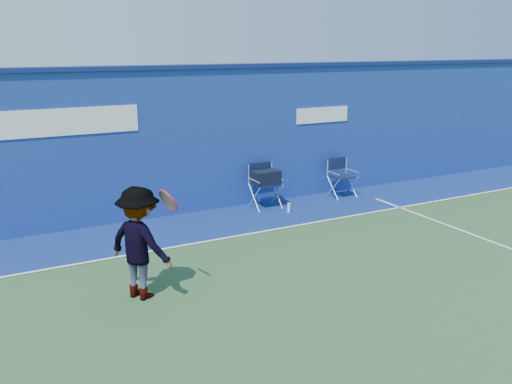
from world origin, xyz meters
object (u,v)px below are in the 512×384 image
directors_chair_right (342,185)px  tennis_player (140,243)px  directors_chair_left (265,189)px  water_bottle (289,208)px

directors_chair_right → tennis_player: tennis_player is taller
directors_chair_left → tennis_player: size_ratio=0.61×
water_bottle → tennis_player: bearing=-147.8°
directors_chair_left → directors_chair_right: 2.02m
directors_chair_right → water_bottle: 1.82m
directors_chair_right → water_bottle: directors_chair_right is taller
tennis_player → directors_chair_right: bearing=27.6°
directors_chair_right → tennis_player: size_ratio=0.56×
directors_chair_right → tennis_player: bearing=-152.4°
directors_chair_left → water_bottle: directors_chair_left is taller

